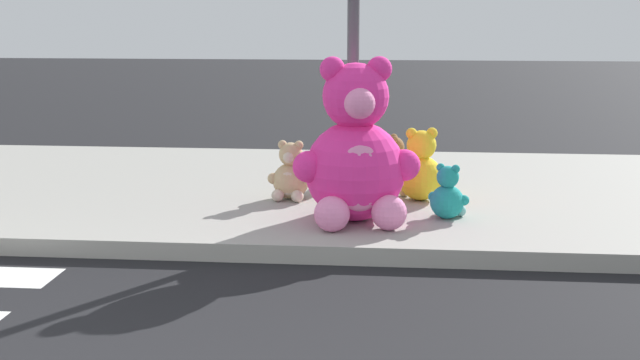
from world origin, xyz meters
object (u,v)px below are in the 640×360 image
(plush_brown, at_px, (392,165))
(plush_yellow, at_px, (420,171))
(sign_pole, at_px, (353,21))
(plush_pink_large, at_px, (356,157))
(plush_red, at_px, (341,166))
(plush_tan, at_px, (290,176))
(plush_teal, at_px, (448,196))

(plush_brown, xyz_separation_m, plush_yellow, (0.27, -0.61, 0.07))
(sign_pole, relative_size, plush_pink_large, 2.26)
(plush_pink_large, distance_m, plush_red, 1.42)
(plush_tan, height_order, plush_yellow, plush_yellow)
(plush_yellow, bearing_deg, sign_pole, -156.78)
(plush_teal, relative_size, plush_tan, 0.85)
(sign_pole, xyz_separation_m, plush_yellow, (0.64, 0.28, -1.42))
(plush_teal, bearing_deg, plush_pink_large, -168.00)
(plush_tan, bearing_deg, plush_red, 52.53)
(sign_pole, distance_m, plush_brown, 1.76)
(sign_pole, distance_m, plush_red, 1.68)
(plush_brown, distance_m, plush_yellow, 0.67)
(sign_pole, bearing_deg, plush_teal, -26.01)
(plush_red, relative_size, plush_tan, 0.95)
(plush_teal, relative_size, plush_yellow, 0.69)
(plush_teal, distance_m, plush_brown, 1.39)
(sign_pole, relative_size, plush_red, 5.92)
(plush_pink_large, height_order, plush_teal, plush_pink_large)
(plush_pink_large, bearing_deg, plush_brown, 78.16)
(plush_pink_large, xyz_separation_m, plush_tan, (-0.67, 0.77, -0.34))
(plush_pink_large, xyz_separation_m, plush_brown, (0.31, 1.47, -0.35))
(plush_tan, distance_m, plush_yellow, 1.25)
(plush_teal, relative_size, plush_red, 0.90)
(plush_yellow, bearing_deg, plush_brown, 114.12)
(plush_pink_large, relative_size, plush_tan, 2.47)
(plush_red, bearing_deg, plush_teal, -49.55)
(sign_pole, bearing_deg, plush_yellow, 23.22)
(sign_pole, bearing_deg, plush_pink_large, -84.17)
(plush_brown, bearing_deg, plush_yellow, -65.88)
(plush_pink_large, height_order, plush_yellow, plush_pink_large)
(plush_pink_large, distance_m, plush_tan, 1.07)
(plush_tan, bearing_deg, plush_teal, -22.26)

